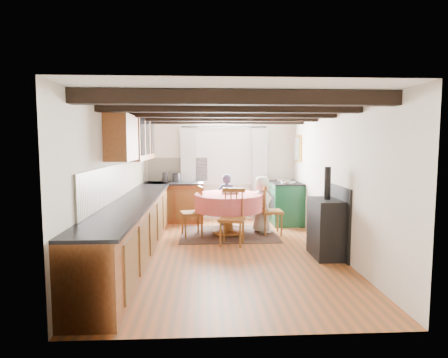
{
  "coord_description": "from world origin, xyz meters",
  "views": [
    {
      "loc": [
        -0.35,
        -6.05,
        1.81
      ],
      "look_at": [
        0.0,
        0.8,
        1.15
      ],
      "focal_mm": 29.56,
      "sensor_mm": 36.0,
      "label": 1
    }
  ],
  "objects": [
    {
      "name": "dining_table",
      "position": [
        0.11,
        1.18,
        0.41
      ],
      "size": [
        1.35,
        1.35,
        0.81
      ],
      "primitive_type": null,
      "color": "#C1726A",
      "rests_on": "floor"
    },
    {
      "name": "splash_left",
      "position": [
        -1.78,
        0.3,
        1.2
      ],
      "size": [
        0.02,
        4.5,
        0.55
      ],
      "primitive_type": "cube",
      "color": "beige",
      "rests_on": "wall_left"
    },
    {
      "name": "splash_back",
      "position": [
        -1.0,
        2.73,
        1.2
      ],
      "size": [
        1.4,
        0.02,
        0.55
      ],
      "primitive_type": "cube",
      "color": "beige",
      "rests_on": "wall_back"
    },
    {
      "name": "wall_plate",
      "position": [
        1.05,
        2.72,
        1.7
      ],
      "size": [
        0.3,
        0.02,
        0.3
      ],
      "primitive_type": "cylinder",
      "rotation": [
        1.57,
        0.0,
        0.0
      ],
      "color": "silver",
      "rests_on": "wall_back"
    },
    {
      "name": "beam_b",
      "position": [
        0.0,
        -1.0,
        2.31
      ],
      "size": [
        3.6,
        0.16,
        0.16
      ],
      "primitive_type": "cube",
      "color": "black",
      "rests_on": "ceiling"
    },
    {
      "name": "rug",
      "position": [
        0.11,
        1.18,
        0.01
      ],
      "size": [
        1.9,
        1.48,
        0.01
      ],
      "primitive_type": "cube",
      "color": "#513833",
      "rests_on": "floor"
    },
    {
      "name": "floor",
      "position": [
        0.0,
        0.0,
        0.0
      ],
      "size": [
        3.6,
        5.5,
        0.0
      ],
      "primitive_type": "cube",
      "color": "#A65425",
      "rests_on": "ground"
    },
    {
      "name": "base_cabinet_left",
      "position": [
        -1.5,
        0.0,
        0.44
      ],
      "size": [
        0.6,
        5.3,
        0.88
      ],
      "primitive_type": "cube",
      "color": "brown",
      "rests_on": "floor"
    },
    {
      "name": "ceiling",
      "position": [
        0.0,
        0.0,
        2.4
      ],
      "size": [
        3.6,
        5.5,
        0.0
      ],
      "primitive_type": "cube",
      "color": "white",
      "rests_on": "ground"
    },
    {
      "name": "wall_cabinet_glass",
      "position": [
        -1.63,
        1.2,
        1.95
      ],
      "size": [
        0.34,
        1.8,
        0.9
      ],
      "primitive_type": "cube",
      "color": "brown",
      "rests_on": "wall_left"
    },
    {
      "name": "bowl_b",
      "position": [
        0.25,
        1.23,
        0.84
      ],
      "size": [
        0.23,
        0.23,
        0.06
      ],
      "primitive_type": "imported",
      "rotation": [
        0.0,
        0.0,
        2.92
      ],
      "color": "silver",
      "rests_on": "dining_table"
    },
    {
      "name": "beam_e",
      "position": [
        0.0,
        2.0,
        2.31
      ],
      "size": [
        3.6,
        0.16,
        0.16
      ],
      "primitive_type": "cube",
      "color": "black",
      "rests_on": "ceiling"
    },
    {
      "name": "worktop_back",
      "position": [
        -1.05,
        2.43,
        0.9
      ],
      "size": [
        1.3,
        0.64,
        0.04
      ],
      "primitive_type": "cube",
      "color": "black",
      "rests_on": "base_cabinet_back"
    },
    {
      "name": "curtain_right",
      "position": [
        0.95,
        2.65,
        1.1
      ],
      "size": [
        0.35,
        0.1,
        2.1
      ],
      "primitive_type": "cube",
      "color": "silver",
      "rests_on": "wall_back"
    },
    {
      "name": "cup",
      "position": [
        0.01,
        1.21,
        0.86
      ],
      "size": [
        0.13,
        0.13,
        0.1
      ],
      "primitive_type": "imported",
      "rotation": [
        0.0,
        0.0,
        4.5
      ],
      "color": "silver",
      "rests_on": "dining_table"
    },
    {
      "name": "bowl_a",
      "position": [
        0.12,
        1.2,
        0.84
      ],
      "size": [
        0.27,
        0.27,
        0.05
      ],
      "primitive_type": "imported",
      "rotation": [
        0.0,
        0.0,
        5.24
      ],
      "color": "silver",
      "rests_on": "dining_table"
    },
    {
      "name": "wall_front",
      "position": [
        0.0,
        -2.75,
        1.2
      ],
      "size": [
        3.6,
        0.0,
        2.4
      ],
      "primitive_type": "cube",
      "color": "silver",
      "rests_on": "ground"
    },
    {
      "name": "worktop_left",
      "position": [
        -1.48,
        0.0,
        0.9
      ],
      "size": [
        0.64,
        5.3,
        0.04
      ],
      "primitive_type": "cube",
      "color": "black",
      "rests_on": "base_cabinet_left"
    },
    {
      "name": "window_frame",
      "position": [
        0.1,
        2.73,
        1.6
      ],
      "size": [
        1.34,
        0.03,
        1.54
      ],
      "primitive_type": "cube",
      "color": "white",
      "rests_on": "wall_back"
    },
    {
      "name": "canister_wide",
      "position": [
        -1.02,
        2.52,
        1.02
      ],
      "size": [
        0.19,
        0.19,
        0.21
      ],
      "primitive_type": "cylinder",
      "color": "#262628",
      "rests_on": "worktop_back"
    },
    {
      "name": "wall_picture",
      "position": [
        1.77,
        2.3,
        1.7
      ],
      "size": [
        0.04,
        0.5,
        0.6
      ],
      "primitive_type": "cube",
      "color": "gold",
      "rests_on": "wall_right"
    },
    {
      "name": "base_cabinet_back",
      "position": [
        -1.05,
        2.45,
        0.44
      ],
      "size": [
        1.3,
        0.6,
        0.88
      ],
      "primitive_type": "cube",
      "color": "brown",
      "rests_on": "floor"
    },
    {
      "name": "wall_back",
      "position": [
        0.0,
        2.75,
        1.2
      ],
      "size": [
        3.6,
        0.0,
        2.4
      ],
      "primitive_type": "cube",
      "color": "silver",
      "rests_on": "ground"
    },
    {
      "name": "beam_c",
      "position": [
        0.0,
        0.0,
        2.31
      ],
      "size": [
        3.6,
        0.16,
        0.16
      ],
      "primitive_type": "cube",
      "color": "black",
      "rests_on": "ceiling"
    },
    {
      "name": "canister_tall",
      "position": [
        -1.28,
        2.47,
        1.03
      ],
      "size": [
        0.13,
        0.13,
        0.23
      ],
      "primitive_type": "cylinder",
      "color": "#262628",
      "rests_on": "worktop_back"
    },
    {
      "name": "chair_near",
      "position": [
        0.12,
        0.39,
        0.51
      ],
      "size": [
        0.53,
        0.55,
        1.01
      ],
      "primitive_type": null,
      "rotation": [
        0.0,
        0.0,
        -0.25
      ],
      "color": "brown",
      "rests_on": "floor"
    },
    {
      "name": "chair_left",
      "position": [
        -0.62,
        1.1,
        0.49
      ],
      "size": [
        0.53,
        0.51,
        0.98
      ],
      "primitive_type": null,
      "rotation": [
        0.0,
        0.0,
        -1.34
      ],
      "color": "brown",
      "rests_on": "floor"
    },
    {
      "name": "curtain_left",
      "position": [
        -0.75,
        2.65,
        1.1
      ],
      "size": [
        0.35,
        0.1,
        2.1
      ],
      "primitive_type": "cube",
      "color": "silver",
      "rests_on": "wall_back"
    },
    {
      "name": "window_pane",
      "position": [
        0.1,
        2.74,
        1.6
      ],
      "size": [
        1.2,
        0.01,
        1.4
      ],
      "primitive_type": "cube",
      "color": "white",
      "rests_on": "wall_back"
    },
    {
      "name": "wall_right",
      "position": [
        1.8,
        0.0,
        1.2
      ],
      "size": [
        0.0,
        5.5,
        2.4
      ],
      "primitive_type": "cube",
      "color": "silver",
      "rests_on": "ground"
    },
    {
      "name": "child_far",
      "position": [
        0.12,
        2.0,
        0.57
      ],
      "size": [
        0.48,
        0.38,
        1.15
      ],
      "primitive_type": "imported",
      "rotation": [
        0.0,
        0.0,
        2.87
      ],
      "color": "#2A293F",
      "rests_on": "floor"
    },
    {
      "name": "curtain_rod",
      "position": [
        0.1,
        2.65,
        2.2
      ],
      "size": [
        2.0,
        0.03,
        0.03
      ],
      "primitive_type": "cylinder",
      "rotation": [
        0.0,
        1.57,
        0.0
      ],
      "color": "black",
      "rests_on": "wall_back"
    },
    {
      "name": "wall_cabinet_solid",
      "position": [
        -1.63,
        -0.3,
        1.9
      ],
      "size": [
        0.34,
        0.9,
        0.7
      ],
      "primitive_type": "cube",
      "color": "brown",
      "rests_on": "wall_left"
    },
    {
      "name": "wall_left",
      "position": [
        -1.8,
        0.0,
        1.2
      ],
      "size": [
        0.0,
        5.5,
        2.4
      ],
      "primitive_type": "cube",
      "color": "silver",
      "rests_on": "ground"
    },
    {
      "name": "beam_d",
      "position": [
        0.0,
        1.0,
        2.31
      ],
      "size": [
        3.6,
        0.16,
        0.16
      ],
      "primitive_type": "cube",
      "color": "black",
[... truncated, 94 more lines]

